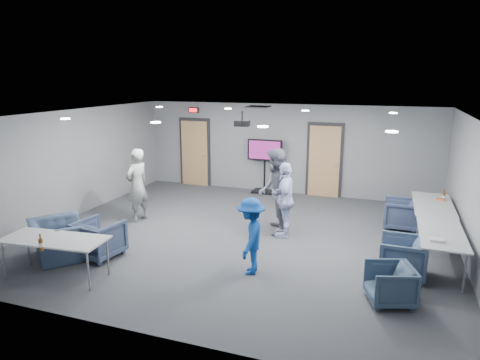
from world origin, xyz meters
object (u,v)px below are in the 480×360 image
(bottle_right, at_px, (444,196))
(bottle_front, at_px, (41,244))
(chair_right_b, at_px, (402,257))
(chair_front_a, at_px, (99,239))
(table_right_a, at_px, (433,205))
(tv_stand, at_px, (265,163))
(chair_front_b, at_px, (58,240))
(person_d, at_px, (251,236))
(chair_right_a, at_px, (401,214))
(projector, at_px, (242,123))
(chair_right_c, at_px, (390,284))
(table_right_b, at_px, (441,234))
(table_front_left, at_px, (54,241))
(person_a, at_px, (137,185))
(person_b, at_px, (275,191))
(person_c, at_px, (285,200))

(bottle_right, bearing_deg, bottle_front, -140.38)
(chair_right_b, distance_m, chair_front_a, 5.73)
(table_right_a, height_order, tv_stand, tv_stand)
(chair_front_b, xyz_separation_m, table_right_a, (7.03, 3.81, 0.32))
(person_d, xyz_separation_m, table_right_a, (3.24, 3.19, -0.01))
(chair_right_a, height_order, projector, projector)
(chair_right_c, relative_size, table_right_b, 0.37)
(chair_right_b, bearing_deg, chair_front_b, -76.19)
(person_d, xyz_separation_m, chair_right_a, (2.59, 3.39, -0.35))
(chair_right_a, xyz_separation_m, bottle_right, (0.89, 0.15, 0.48))
(chair_front_b, bearing_deg, table_right_a, -111.50)
(chair_right_c, xyz_separation_m, table_front_left, (-5.58, -1.03, 0.37))
(person_a, height_order, chair_front_a, person_a)
(chair_right_b, distance_m, table_right_b, 0.90)
(projector, bearing_deg, person_b, -40.68)
(chair_front_b, xyz_separation_m, projector, (2.64, 3.42, 2.04))
(bottle_front, bearing_deg, person_a, 98.33)
(tv_stand, bearing_deg, table_front_left, -105.36)
(person_a, distance_m, table_right_b, 6.79)
(chair_right_b, height_order, table_right_b, table_right_b)
(table_front_left, xyz_separation_m, bottle_right, (6.66, 4.86, 0.14))
(person_c, relative_size, bottle_front, 5.91)
(chair_front_b, distance_m, tv_stand, 6.55)
(table_right_a, bearing_deg, person_d, 134.57)
(chair_front_a, distance_m, tv_stand, 6.02)
(person_a, xyz_separation_m, table_right_b, (6.76, -0.55, -0.22))
(person_c, relative_size, chair_front_a, 2.04)
(table_right_a, bearing_deg, bottle_right, -34.75)
(tv_stand, bearing_deg, projector, -85.98)
(person_b, xyz_separation_m, table_front_left, (-3.05, -3.48, -0.29))
(projector, bearing_deg, chair_right_c, -49.27)
(chair_front_b, bearing_deg, chair_right_a, -107.83)
(person_d, xyz_separation_m, chair_front_a, (-3.04, -0.32, -0.33))
(chair_right_b, xyz_separation_m, table_right_b, (0.65, 0.53, 0.33))
(bottle_right, xyz_separation_m, tv_stand, (-4.80, 1.89, 0.11))
(table_front_left, bearing_deg, projector, 58.27)
(chair_right_a, relative_size, table_right_b, 0.41)
(bottle_front, distance_m, projector, 5.22)
(person_b, distance_m, table_front_left, 4.64)
(person_a, height_order, chair_right_a, person_a)
(person_a, distance_m, table_front_left, 3.19)
(chair_right_b, xyz_separation_m, table_right_a, (0.65, 2.43, 0.33))
(person_a, height_order, projector, projector)
(table_right_b, distance_m, projector, 4.95)
(projector, bearing_deg, person_d, -75.90)
(chair_right_a, bearing_deg, person_c, -59.86)
(person_c, relative_size, person_d, 1.19)
(chair_right_b, distance_m, chair_front_b, 6.52)
(person_d, relative_size, bottle_right, 5.31)
(table_right_a, xyz_separation_m, projector, (-4.38, -0.39, 1.71))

